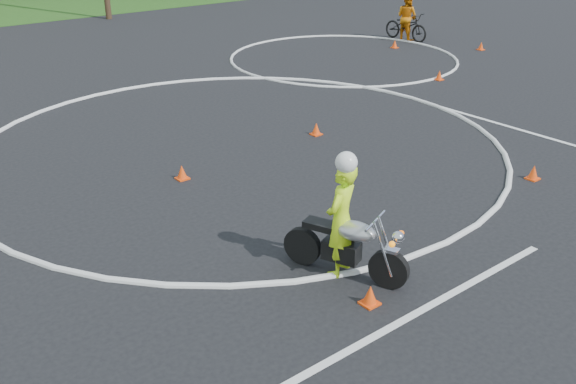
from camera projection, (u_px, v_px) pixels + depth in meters
ground at (325, 186)px, 12.71m from camera, size 120.00×120.00×0.00m
course_markings at (277, 113)px, 17.03m from camera, size 19.05×19.05×0.12m
primary_motorcycle at (347, 245)px, 9.48m from camera, size 0.95×1.91×1.06m
rider_primary_grp at (341, 216)px, 9.38m from camera, size 0.76×0.64×1.97m
rider_second_grp at (406, 22)px, 25.57m from camera, size 0.78×2.09×1.99m
traffic_cones at (400, 108)px, 16.99m from camera, size 15.45×11.69×0.30m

